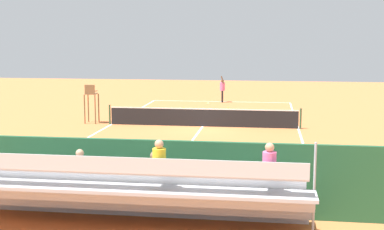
{
  "coord_description": "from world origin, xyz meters",
  "views": [
    {
      "loc": [
        -3.4,
        27.62,
        4.73
      ],
      "look_at": [
        0.0,
        4.0,
        1.2
      ],
      "focal_mm": 49.7,
      "sensor_mm": 36.0,
      "label": 1
    }
  ],
  "objects_px": {
    "tennis_net": "(203,117)",
    "tennis_player": "(222,88)",
    "tennis_ball_near": "(184,107)",
    "bleacher_stand": "(130,193)",
    "courtside_bench": "(201,186)",
    "umpire_chair": "(91,100)",
    "equipment_bag": "(127,198)",
    "tennis_ball_far": "(228,108)",
    "tennis_racket": "(208,103)"
  },
  "relations": [
    {
      "from": "tennis_racket",
      "to": "tennis_ball_near",
      "type": "height_order",
      "value": "tennis_ball_near"
    },
    {
      "from": "tennis_player",
      "to": "umpire_chair",
      "type": "bearing_deg",
      "value": 58.81
    },
    {
      "from": "tennis_net",
      "to": "courtside_bench",
      "type": "bearing_deg",
      "value": 96.83
    },
    {
      "from": "equipment_bag",
      "to": "tennis_player",
      "type": "relative_size",
      "value": 0.47
    },
    {
      "from": "equipment_bag",
      "to": "tennis_ball_far",
      "type": "distance_m",
      "value": 20.94
    },
    {
      "from": "tennis_net",
      "to": "bleacher_stand",
      "type": "relative_size",
      "value": 1.14
    },
    {
      "from": "umpire_chair",
      "to": "equipment_bag",
      "type": "height_order",
      "value": "umpire_chair"
    },
    {
      "from": "tennis_racket",
      "to": "tennis_ball_near",
      "type": "bearing_deg",
      "value": 62.69
    },
    {
      "from": "tennis_ball_near",
      "to": "bleacher_stand",
      "type": "bearing_deg",
      "value": 95.76
    },
    {
      "from": "bleacher_stand",
      "to": "courtside_bench",
      "type": "xyz_separation_m",
      "value": [
        -1.49,
        -2.1,
        -0.37
      ]
    },
    {
      "from": "tennis_racket",
      "to": "umpire_chair",
      "type": "bearing_deg",
      "value": 60.69
    },
    {
      "from": "tennis_net",
      "to": "tennis_ball_far",
      "type": "xyz_separation_m",
      "value": [
        -0.78,
        -7.5,
        -0.47
      ]
    },
    {
      "from": "tennis_net",
      "to": "tennis_ball_near",
      "type": "height_order",
      "value": "tennis_net"
    },
    {
      "from": "umpire_chair",
      "to": "tennis_player",
      "type": "height_order",
      "value": "umpire_chair"
    },
    {
      "from": "umpire_chair",
      "to": "courtside_bench",
      "type": "xyz_separation_m",
      "value": [
        -7.79,
        13.48,
        -0.76
      ]
    },
    {
      "from": "tennis_racket",
      "to": "tennis_ball_far",
      "type": "distance_m",
      "value": 2.82
    },
    {
      "from": "bleacher_stand",
      "to": "equipment_bag",
      "type": "bearing_deg",
      "value": -72.31
    },
    {
      "from": "bleacher_stand",
      "to": "tennis_ball_far",
      "type": "bearing_deg",
      "value": -91.71
    },
    {
      "from": "tennis_net",
      "to": "equipment_bag",
      "type": "relative_size",
      "value": 11.44
    },
    {
      "from": "tennis_racket",
      "to": "tennis_ball_near",
      "type": "distance_m",
      "value": 3.0
    },
    {
      "from": "bleacher_stand",
      "to": "umpire_chair",
      "type": "bearing_deg",
      "value": -67.98
    },
    {
      "from": "courtside_bench",
      "to": "tennis_player",
      "type": "bearing_deg",
      "value": -86.49
    },
    {
      "from": "tennis_net",
      "to": "tennis_player",
      "type": "distance_m",
      "value": 10.66
    },
    {
      "from": "umpire_chair",
      "to": "tennis_player",
      "type": "relative_size",
      "value": 1.11
    },
    {
      "from": "umpire_chair",
      "to": "tennis_racket",
      "type": "bearing_deg",
      "value": -119.31
    },
    {
      "from": "courtside_bench",
      "to": "tennis_ball_near",
      "type": "relative_size",
      "value": 27.27
    },
    {
      "from": "courtside_bench",
      "to": "bleacher_stand",
      "type": "bearing_deg",
      "value": 54.55
    },
    {
      "from": "umpire_chair",
      "to": "courtside_bench",
      "type": "bearing_deg",
      "value": 120.03
    },
    {
      "from": "umpire_chair",
      "to": "tennis_ball_far",
      "type": "bearing_deg",
      "value": -133.76
    },
    {
      "from": "tennis_ball_near",
      "to": "tennis_player",
      "type": "bearing_deg",
      "value": -123.37
    },
    {
      "from": "tennis_ball_near",
      "to": "tennis_ball_far",
      "type": "height_order",
      "value": "same"
    },
    {
      "from": "tennis_net",
      "to": "umpire_chair",
      "type": "xyz_separation_m",
      "value": [
        6.2,
        -0.21,
        0.81
      ]
    },
    {
      "from": "equipment_bag",
      "to": "tennis_player",
      "type": "height_order",
      "value": "tennis_player"
    },
    {
      "from": "tennis_net",
      "to": "bleacher_stand",
      "type": "xyz_separation_m",
      "value": [
        -0.1,
        15.37,
        0.43
      ]
    },
    {
      "from": "tennis_net",
      "to": "tennis_racket",
      "type": "xyz_separation_m",
      "value": [
        0.8,
        -9.82,
        -0.49
      ]
    },
    {
      "from": "tennis_ball_near",
      "to": "courtside_bench",
      "type": "bearing_deg",
      "value": 100.44
    },
    {
      "from": "tennis_player",
      "to": "tennis_ball_far",
      "type": "xyz_separation_m",
      "value": [
        -0.66,
        3.15,
        -0.98
      ]
    },
    {
      "from": "umpire_chair",
      "to": "equipment_bag",
      "type": "distance_m",
      "value": 14.78
    },
    {
      "from": "tennis_net",
      "to": "tennis_racket",
      "type": "relative_size",
      "value": 17.81
    },
    {
      "from": "bleacher_stand",
      "to": "tennis_racket",
      "type": "relative_size",
      "value": 15.66
    },
    {
      "from": "bleacher_stand",
      "to": "tennis_ball_near",
      "type": "height_order",
      "value": "bleacher_stand"
    },
    {
      "from": "courtside_bench",
      "to": "tennis_player",
      "type": "relative_size",
      "value": 0.93
    },
    {
      "from": "tennis_net",
      "to": "tennis_player",
      "type": "relative_size",
      "value": 5.35
    },
    {
      "from": "bleacher_stand",
      "to": "equipment_bag",
      "type": "relative_size",
      "value": 10.07
    },
    {
      "from": "tennis_racket",
      "to": "tennis_ball_near",
      "type": "relative_size",
      "value": 8.76
    },
    {
      "from": "umpire_chair",
      "to": "courtside_bench",
      "type": "relative_size",
      "value": 1.19
    },
    {
      "from": "umpire_chair",
      "to": "tennis_racket",
      "type": "height_order",
      "value": "umpire_chair"
    },
    {
      "from": "courtside_bench",
      "to": "tennis_ball_far",
      "type": "bearing_deg",
      "value": -87.77
    },
    {
      "from": "tennis_ball_far",
      "to": "bleacher_stand",
      "type": "bearing_deg",
      "value": 88.29
    },
    {
      "from": "bleacher_stand",
      "to": "equipment_bag",
      "type": "distance_m",
      "value": 2.2
    }
  ]
}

